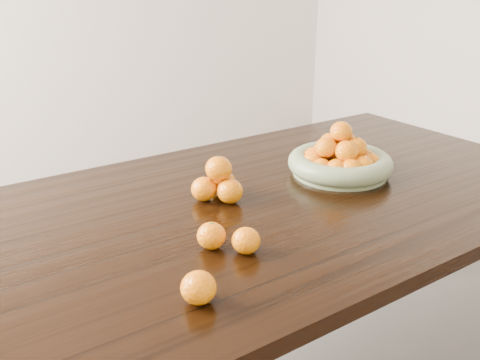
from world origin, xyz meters
TOP-DOWN VIEW (x-y plane):
  - dining_table at (0.00, 0.00)m, footprint 2.00×1.00m
  - fruit_bowl at (0.36, 0.01)m, footprint 0.32×0.32m
  - orange_pyramid at (-0.05, 0.07)m, footprint 0.14×0.14m
  - loose_orange_0 at (-0.21, -0.16)m, footprint 0.07×0.07m
  - loose_orange_1 at (-0.34, -0.33)m, footprint 0.07×0.07m
  - loose_orange_2 at (-0.16, -0.22)m, footprint 0.06×0.06m

SIDE VIEW (x-z plane):
  - dining_table at x=0.00m, z-range 0.29..1.04m
  - loose_orange_2 at x=-0.16m, z-range 0.75..0.81m
  - loose_orange_0 at x=-0.21m, z-range 0.75..0.81m
  - loose_orange_1 at x=-0.34m, z-range 0.75..0.81m
  - fruit_bowl at x=0.36m, z-range 0.71..0.88m
  - orange_pyramid at x=-0.05m, z-range 0.74..0.86m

